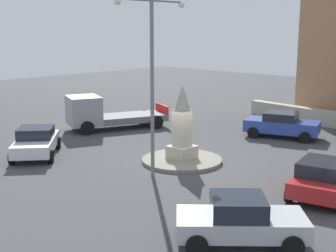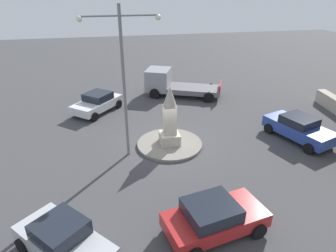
% 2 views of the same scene
% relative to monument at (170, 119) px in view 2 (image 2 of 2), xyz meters
% --- Properties ---
extents(ground_plane, '(80.00, 80.00, 0.00)m').
position_rel_monument_xyz_m(ground_plane, '(0.00, 0.00, -1.70)').
color(ground_plane, '#424244').
extents(traffic_island, '(3.84, 3.84, 0.17)m').
position_rel_monument_xyz_m(traffic_island, '(0.00, 0.00, -1.62)').
color(traffic_island, gray).
rests_on(traffic_island, ground).
extents(monument, '(1.12, 1.12, 3.55)m').
position_rel_monument_xyz_m(monument, '(0.00, 0.00, 0.00)').
color(monument, '#B2AA99').
rests_on(monument, traffic_island).
extents(streetlamp, '(3.86, 0.28, 7.91)m').
position_rel_monument_xyz_m(streetlamp, '(2.47, 0.51, 3.09)').
color(streetlamp, slate).
rests_on(streetlamp, ground).
extents(car_white_parked_left, '(3.89, 4.13, 1.44)m').
position_rel_monument_xyz_m(car_white_parked_left, '(4.22, -6.03, -0.97)').
color(car_white_parked_left, silver).
rests_on(car_white_parked_left, ground).
extents(car_silver_far_side, '(3.80, 3.94, 1.47)m').
position_rel_monument_xyz_m(car_silver_far_side, '(5.21, 6.99, -0.97)').
color(car_silver_far_side, '#B7BABF').
rests_on(car_silver_far_side, ground).
extents(car_red_passing, '(4.18, 2.66, 1.44)m').
position_rel_monument_xyz_m(car_red_passing, '(-0.28, 6.99, -0.95)').
color(car_red_passing, '#B22323').
rests_on(car_red_passing, ground).
extents(car_blue_parked_right, '(3.06, 4.55, 1.49)m').
position_rel_monument_xyz_m(car_blue_parked_right, '(-7.86, 0.78, -0.93)').
color(car_blue_parked_right, '#2D479E').
rests_on(car_blue_parked_right, ground).
extents(truck_grey_waiting, '(6.57, 4.45, 2.18)m').
position_rel_monument_xyz_m(truck_grey_waiting, '(-1.95, -8.49, -0.68)').
color(truck_grey_waiting, gray).
rests_on(truck_grey_waiting, ground).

